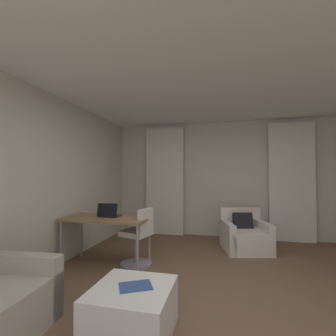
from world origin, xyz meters
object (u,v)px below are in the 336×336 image
(armchair, at_px, (244,236))
(desk, at_px, (107,221))
(coffee_table, at_px, (132,311))
(magazine_open, at_px, (135,286))
(desk_chair, at_px, (138,240))
(laptop, at_px, (109,214))

(armchair, height_order, desk, armchair)
(coffee_table, relative_size, magazine_open, 2.02)
(armchair, bearing_deg, desk, -149.28)
(desk, distance_m, coffee_table, 1.81)
(desk, distance_m, desk_chair, 0.58)
(desk_chair, relative_size, magazine_open, 2.58)
(armchair, distance_m, desk_chair, 2.05)
(desk, height_order, laptop, laptop)
(desk, xyz_separation_m, laptop, (0.03, 0.02, 0.11))
(desk_chair, distance_m, coffee_table, 1.59)
(desk, height_order, desk_chair, desk_chair)
(desk, xyz_separation_m, desk_chair, (0.50, 0.07, -0.28))
(laptop, relative_size, magazine_open, 0.96)
(laptop, bearing_deg, magazine_open, -55.45)
(coffee_table, bearing_deg, desk, 124.88)
(desk_chair, relative_size, coffee_table, 1.28)
(magazine_open, bearing_deg, desk, 125.77)
(armchair, xyz_separation_m, desk, (-2.15, -1.28, 0.42))
(laptop, bearing_deg, desk_chair, 5.64)
(coffee_table, distance_m, magazine_open, 0.21)
(desk, xyz_separation_m, coffee_table, (1.00, -1.43, -0.47))
(desk_chair, height_order, laptop, laptop)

